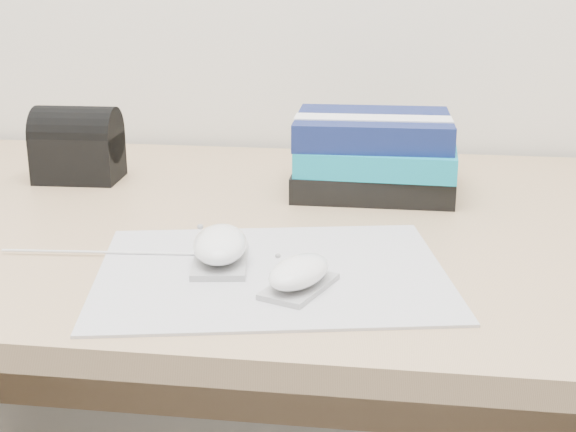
# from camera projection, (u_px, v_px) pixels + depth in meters

# --- Properties ---
(desk) EXTENTS (1.60, 0.80, 0.73)m
(desk) POSITION_uv_depth(u_px,v_px,m) (332.00, 355.00, 1.19)
(desk) COLOR tan
(desk) RESTS_ON ground
(mousepad) EXTENTS (0.43, 0.36, 0.00)m
(mousepad) POSITION_uv_depth(u_px,v_px,m) (272.00, 272.00, 0.88)
(mousepad) COLOR #9F9EA6
(mousepad) RESTS_ON desk
(mouse_rear) EXTENTS (0.08, 0.12, 0.05)m
(mouse_rear) POSITION_uv_depth(u_px,v_px,m) (220.00, 247.00, 0.89)
(mouse_rear) COLOR #A2A3A5
(mouse_rear) RESTS_ON mousepad
(mouse_front) EXTENTS (0.08, 0.10, 0.04)m
(mouse_front) POSITION_uv_depth(u_px,v_px,m) (299.00, 274.00, 0.82)
(mouse_front) COLOR #A5A5A7
(mouse_front) RESTS_ON mousepad
(usb_cable) EXTENTS (0.24, 0.02, 0.00)m
(usb_cable) POSITION_uv_depth(u_px,v_px,m) (105.00, 252.00, 0.93)
(usb_cable) COLOR white
(usb_cable) RESTS_ON mousepad
(book_stack) EXTENTS (0.24, 0.19, 0.11)m
(book_stack) POSITION_uv_depth(u_px,v_px,m) (375.00, 154.00, 1.18)
(book_stack) COLOR black
(book_stack) RESTS_ON desk
(pouch) EXTENTS (0.13, 0.09, 0.12)m
(pouch) POSITION_uv_depth(u_px,v_px,m) (78.00, 145.00, 1.23)
(pouch) COLOR black
(pouch) RESTS_ON desk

